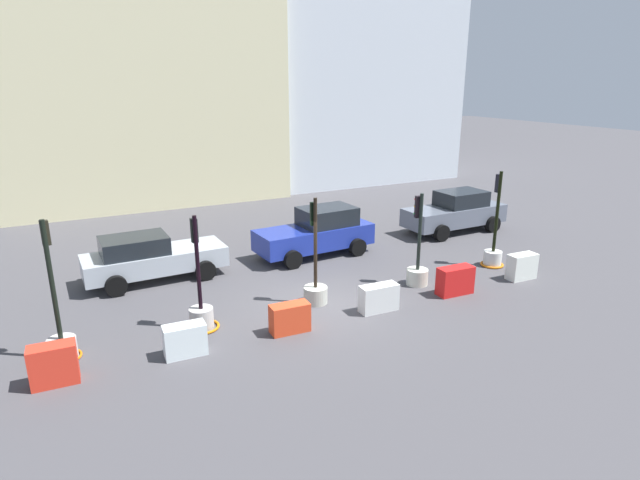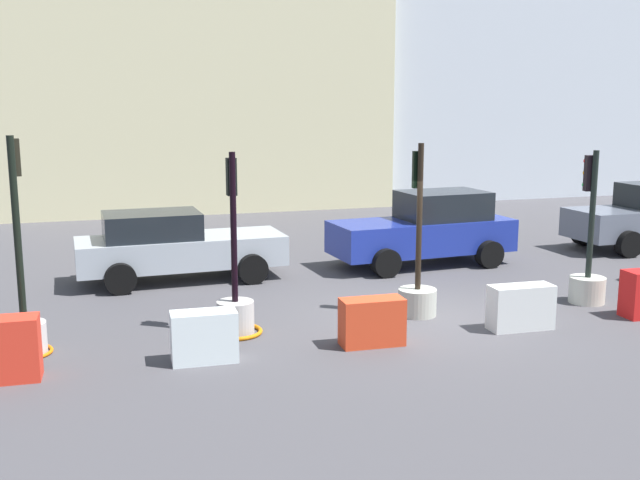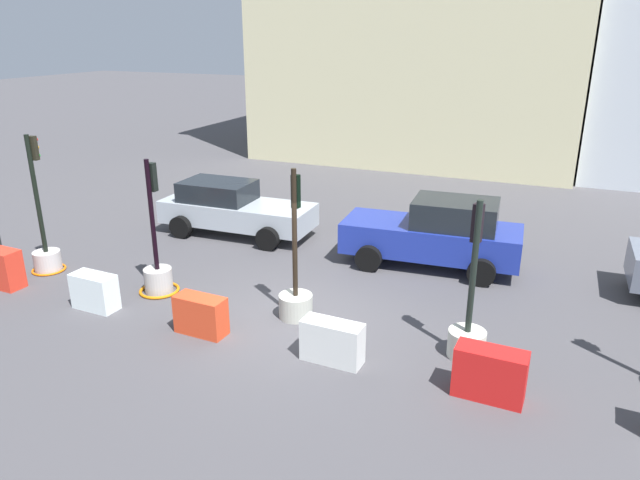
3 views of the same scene
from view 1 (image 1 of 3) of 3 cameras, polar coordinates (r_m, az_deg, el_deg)
name	(u,v)px [view 1 (image 1 of 3)]	position (r m, az deg, el deg)	size (l,w,h in m)	color
ground_plane	(319,305)	(15.50, -0.09, -7.07)	(120.00, 120.00, 0.00)	#474549
traffic_light_0	(61,336)	(13.91, -26.38, -9.31)	(0.81, 0.81, 3.41)	beige
traffic_light_1	(201,310)	(14.30, -12.82, -7.48)	(0.92, 0.92, 3.09)	#B4AFAB
traffic_light_2	(315,286)	(15.44, -0.51, -4.98)	(0.71, 0.71, 3.18)	#B2B5A7
traffic_light_3	(417,267)	(17.07, 10.55, -2.95)	(0.69, 0.69, 2.99)	beige
traffic_light_4	(493,250)	(19.44, 18.32, -1.06)	(0.80, 0.80, 3.37)	silver
construction_barrier_0	(54,365)	(12.96, -27.00, -11.99)	(0.98, 0.51, 0.92)	red
construction_barrier_1	(185,340)	(13.12, -14.47, -10.50)	(1.01, 0.50, 0.79)	white
construction_barrier_2	(290,318)	(13.82, -3.31, -8.48)	(1.05, 0.49, 0.78)	red
construction_barrier_3	(379,298)	(15.07, 6.41, -6.29)	(1.14, 0.48, 0.78)	silver
construction_barrier_4	(455,281)	(16.62, 14.49, -4.30)	(1.15, 0.51, 0.87)	red
construction_barrier_5	(522,267)	(18.53, 21.10, -2.71)	(0.99, 0.49, 0.85)	white
car_silver_hatchback	(151,257)	(17.97, -17.93, -1.81)	(4.55, 2.11, 1.55)	#A6B0B8
car_grey_saloon	(456,212)	(23.35, 14.54, 2.99)	(4.62, 2.11, 1.74)	slate
car_blue_estate	(317,232)	(19.54, -0.30, 0.84)	(4.50, 2.24, 1.77)	navy
building_main_facade	(133,57)	(31.29, -19.67, 18.25)	(14.64, 9.52, 14.86)	beige
building_corner_block	(349,48)	(35.71, 3.15, 20.15)	(12.79, 8.58, 16.38)	silver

